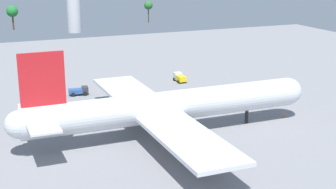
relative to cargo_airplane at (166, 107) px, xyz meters
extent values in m
plane|color=gray|center=(0.35, 0.00, -5.72)|extent=(243.78, 243.78, 0.00)
cylinder|color=silver|center=(0.35, 0.00, 0.11)|extent=(55.59, 5.86, 5.86)
sphere|color=silver|center=(28.14, 0.00, 0.11)|extent=(5.74, 5.74, 5.74)
sphere|color=silver|center=(-27.44, 0.00, 0.11)|extent=(4.98, 4.98, 4.98)
cube|color=red|center=(-23.00, 0.00, 7.72)|extent=(7.78, 0.50, 9.37)
cube|color=silver|center=(-24.11, -4.69, 0.99)|extent=(5.00, 8.78, 0.36)
cube|color=silver|center=(-24.11, 4.69, 0.99)|extent=(5.00, 8.78, 0.36)
cube|color=silver|center=(-2.43, -15.06, -0.77)|extent=(9.45, 26.60, 0.70)
cube|color=silver|center=(-2.43, 15.06, -0.77)|extent=(9.45, 26.60, 0.70)
cylinder|color=gray|center=(-1.43, -11.07, -2.35)|extent=(4.68, 2.46, 2.46)
cylinder|color=gray|center=(-1.43, -20.91, -2.35)|extent=(4.68, 2.46, 2.46)
cylinder|color=gray|center=(-1.43, 11.07, -2.35)|extent=(4.68, 2.46, 2.46)
cylinder|color=gray|center=(-1.43, 20.91, -2.35)|extent=(4.68, 2.46, 2.46)
cylinder|color=black|center=(18.14, 0.00, -4.27)|extent=(0.70, 0.70, 2.90)
cylinder|color=black|center=(-2.43, -3.22, -4.27)|extent=(0.70, 0.70, 2.90)
cylinder|color=black|center=(-2.43, 3.22, -4.27)|extent=(0.70, 0.70, 2.90)
cube|color=silver|center=(19.47, 38.79, -4.34)|extent=(2.08, 1.84, 1.87)
cube|color=yellow|center=(19.41, 36.27, -4.58)|extent=(2.11, 3.28, 1.38)
cylinder|color=black|center=(20.58, 38.71, -5.27)|extent=(0.30, 0.89, 0.89)
cylinder|color=black|center=(18.36, 38.76, -5.27)|extent=(0.30, 0.89, 0.89)
cylinder|color=black|center=(20.51, 35.59, -5.27)|extent=(0.30, 0.89, 0.89)
cylinder|color=black|center=(18.29, 35.64, -5.27)|extent=(0.30, 0.89, 0.89)
cube|color=#333338|center=(-7.88, 34.52, -4.42)|extent=(1.73, 2.39, 1.57)
cube|color=#2D5193|center=(-10.25, 34.79, -4.67)|extent=(3.52, 2.59, 1.07)
cylinder|color=black|center=(-8.18, 33.34, -5.21)|extent=(1.04, 0.39, 1.01)
cylinder|color=black|center=(-7.91, 35.74, -5.21)|extent=(1.04, 0.39, 1.01)
cylinder|color=black|center=(-11.12, 33.66, -5.21)|extent=(1.04, 0.39, 1.01)
cylinder|color=black|center=(-10.85, 36.07, -5.21)|extent=(1.04, 0.39, 1.01)
cone|color=orange|center=(27.77, 0.32, -5.31)|extent=(0.57, 0.57, 0.82)
cylinder|color=#51381E|center=(-12.69, 157.24, -2.19)|extent=(0.79, 0.79, 7.05)
sphere|color=#21772E|center=(-12.69, 157.24, 2.94)|extent=(5.34, 5.34, 5.34)
cylinder|color=#51381E|center=(55.03, 157.24, -1.95)|extent=(0.59, 0.59, 7.54)
sphere|color=#2B6D2F|center=(55.03, 157.24, 3.17)|extent=(4.50, 4.50, 4.50)
camera|label=1|loc=(-34.48, -83.34, 28.14)|focal=52.50mm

